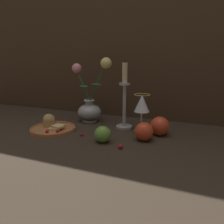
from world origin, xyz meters
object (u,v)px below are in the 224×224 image
(vase, at_px, (90,103))
(apple_near_glass, at_px, (160,126))
(wine_glass, at_px, (142,105))
(apple_beside_vase, at_px, (144,131))
(candlestick, at_px, (124,101))
(plate_with_pastries, at_px, (52,126))
(apple_at_table_edge, at_px, (103,134))

(vase, height_order, apple_near_glass, vase)
(vase, xyz_separation_m, apple_near_glass, (0.38, -0.08, -0.06))
(wine_glass, distance_m, apple_beside_vase, 0.15)
(wine_glass, xyz_separation_m, apple_near_glass, (0.09, -0.03, -0.08))
(candlestick, height_order, apple_near_glass, candlestick)
(wine_glass, distance_m, candlestick, 0.09)
(vase, height_order, candlestick, vase)
(vase, distance_m, wine_glass, 0.30)
(plate_with_pastries, xyz_separation_m, apple_near_glass, (0.48, 0.11, 0.02))
(plate_with_pastries, distance_m, apple_beside_vase, 0.43)
(plate_with_pastries, xyz_separation_m, wine_glass, (0.39, 0.14, 0.11))
(vase, height_order, wine_glass, vase)
(candlestick, bearing_deg, vase, 168.20)
(plate_with_pastries, relative_size, apple_at_table_edge, 2.65)
(apple_beside_vase, relative_size, apple_near_glass, 0.93)
(plate_with_pastries, height_order, candlestick, candlestick)
(wine_glass, bearing_deg, vase, 169.02)
(plate_with_pastries, distance_m, wine_glass, 0.43)
(plate_with_pastries, bearing_deg, wine_glass, 19.68)
(plate_with_pastries, height_order, apple_near_glass, apple_near_glass)
(apple_beside_vase, xyz_separation_m, apple_near_glass, (0.05, 0.09, 0.00))
(vase, distance_m, apple_beside_vase, 0.37)
(vase, xyz_separation_m, wine_glass, (0.29, -0.06, 0.03))
(plate_with_pastries, relative_size, wine_glass, 1.21)
(candlestick, distance_m, apple_near_glass, 0.20)
(apple_beside_vase, distance_m, apple_near_glass, 0.10)
(wine_glass, bearing_deg, apple_near_glass, -16.93)
(vase, xyz_separation_m, apple_beside_vase, (0.33, -0.17, -0.06))
(wine_glass, height_order, apple_near_glass, wine_glass)
(apple_beside_vase, bearing_deg, wine_glass, 109.28)
(vase, relative_size, plate_with_pastries, 1.59)
(plate_with_pastries, bearing_deg, apple_at_table_edge, -10.57)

